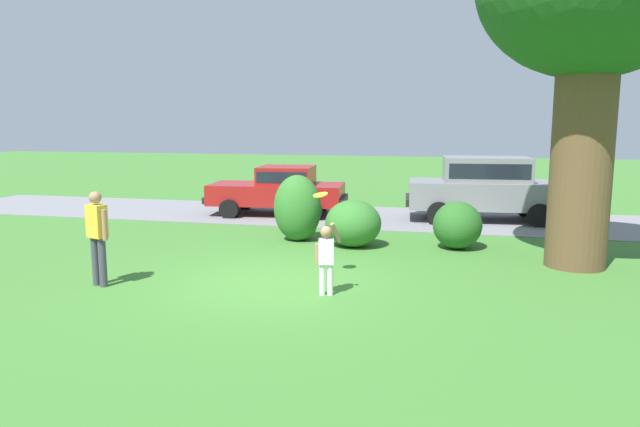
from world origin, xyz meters
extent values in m
plane|color=#3D752D|center=(0.00, 0.00, 0.00)|extent=(80.00, 80.00, 0.00)
cube|color=slate|center=(0.00, 7.78, 0.01)|extent=(28.00, 4.40, 0.02)
cylinder|color=brown|center=(5.73, 2.60, 2.18)|extent=(1.20, 1.20, 4.35)
ellipsoid|color=#1E511C|center=(5.11, 3.67, 5.14)|extent=(2.17, 2.17, 2.17)
ellipsoid|color=#33702B|center=(-0.56, 3.83, 0.83)|extent=(1.20, 1.03, 1.66)
ellipsoid|color=#33702B|center=(-0.50, 3.90, 0.36)|extent=(0.80, 0.80, 0.72)
ellipsoid|color=#33702B|center=(0.93, 3.43, 0.56)|extent=(1.34, 1.23, 1.13)
ellipsoid|color=#286023|center=(3.35, 3.79, 0.56)|extent=(1.14, 1.16, 1.12)
cube|color=maroon|center=(-2.30, 7.61, 0.68)|extent=(4.35, 2.21, 0.64)
cube|color=maroon|center=(-1.98, 7.64, 1.28)|extent=(1.82, 1.76, 0.56)
cube|color=black|center=(-1.98, 7.64, 1.28)|extent=(1.69, 1.77, 0.34)
cylinder|color=black|center=(-3.51, 6.56, 0.30)|extent=(0.62, 0.27, 0.60)
cylinder|color=black|center=(-3.68, 8.43, 0.30)|extent=(0.62, 0.27, 0.60)
cylinder|color=black|center=(-0.92, 6.79, 0.30)|extent=(0.62, 0.27, 0.60)
cylinder|color=black|center=(-1.09, 8.66, 0.30)|extent=(0.62, 0.27, 0.60)
cube|color=black|center=(-4.43, 7.42, 0.52)|extent=(0.28, 1.75, 0.20)
cube|color=black|center=(-0.17, 7.80, 0.52)|extent=(0.28, 1.75, 0.20)
cube|color=gray|center=(4.13, 7.95, 0.80)|extent=(4.64, 2.23, 0.80)
cube|color=gray|center=(4.13, 7.95, 1.56)|extent=(2.61, 1.83, 0.72)
cube|color=black|center=(4.13, 7.95, 1.56)|extent=(2.41, 1.83, 0.43)
cylinder|color=black|center=(2.82, 6.89, 0.34)|extent=(0.70, 0.28, 0.68)
cylinder|color=black|center=(2.65, 8.76, 0.34)|extent=(0.70, 0.28, 0.68)
cylinder|color=black|center=(5.60, 7.14, 0.34)|extent=(0.70, 0.28, 0.68)
cylinder|color=black|center=(5.43, 9.01, 0.34)|extent=(0.70, 0.28, 0.68)
cube|color=black|center=(1.84, 7.75, 0.60)|extent=(0.27, 1.75, 0.20)
cube|color=black|center=(6.41, 8.15, 0.60)|extent=(0.27, 1.75, 0.20)
cylinder|color=white|center=(1.10, -0.58, 0.28)|extent=(0.10, 0.10, 0.55)
cylinder|color=white|center=(1.24, -0.55, 0.28)|extent=(0.10, 0.10, 0.55)
cube|color=white|center=(1.17, -0.57, 0.77)|extent=(0.29, 0.21, 0.44)
sphere|color=#A37556|center=(1.17, -0.57, 1.11)|extent=(0.20, 0.20, 0.20)
cylinder|color=#A37556|center=(1.32, -0.49, 1.09)|extent=(0.18, 0.26, 0.39)
cylinder|color=#A37556|center=(1.01, -0.60, 0.72)|extent=(0.07, 0.07, 0.36)
cylinder|color=yellow|center=(0.82, 0.48, 1.61)|extent=(0.29, 0.28, 0.11)
cylinder|color=orange|center=(0.82, 0.48, 1.61)|extent=(0.16, 0.16, 0.08)
cylinder|color=#3F3F4C|center=(-2.89, -1.00, 0.45)|extent=(0.14, 0.14, 0.90)
cylinder|color=#3F3F4C|center=(-3.07, -0.93, 0.45)|extent=(0.14, 0.14, 0.90)
cube|color=gold|center=(-2.98, -0.96, 1.20)|extent=(0.41, 0.33, 0.60)
sphere|color=#A37556|center=(-2.98, -0.96, 1.63)|extent=(0.22, 0.22, 0.22)
cylinder|color=#A37556|center=(-2.77, -1.04, 1.15)|extent=(0.09, 0.09, 0.55)
cylinder|color=#A37556|center=(-3.19, -0.89, 1.15)|extent=(0.09, 0.09, 0.55)
camera|label=1|loc=(3.33, -10.11, 2.98)|focal=32.83mm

